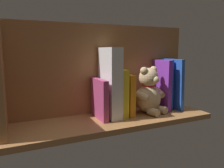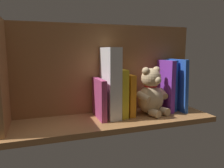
% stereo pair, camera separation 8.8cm
% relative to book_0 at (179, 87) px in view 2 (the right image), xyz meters
% --- Properties ---
extents(ground_plane, '(0.85, 0.26, 0.02)m').
position_rel_book_0_xyz_m(ground_plane, '(0.36, 0.04, -0.11)').
color(ground_plane, '#9E6B3D').
extents(shelf_back_panel, '(0.85, 0.02, 0.39)m').
position_rel_book_0_xyz_m(shelf_back_panel, '(0.36, -0.06, 0.09)').
color(shelf_back_panel, '#936034').
rests_on(shelf_back_panel, ground_plane).
extents(shelf_side_divider, '(0.02, 0.20, 0.39)m').
position_rel_book_0_xyz_m(shelf_side_divider, '(0.76, 0.04, 0.09)').
color(shelf_side_divider, '#9E6B3D').
rests_on(shelf_side_divider, ground_plane).
extents(book_0, '(0.02, 0.10, 0.21)m').
position_rel_book_0_xyz_m(book_0, '(0.00, 0.00, 0.00)').
color(book_0, black).
rests_on(book_0, ground_plane).
extents(book_1, '(0.03, 0.15, 0.24)m').
position_rel_book_0_xyz_m(book_1, '(0.03, 0.02, 0.02)').
color(book_1, blue).
rests_on(book_1, ground_plane).
extents(book_2, '(0.02, 0.11, 0.23)m').
position_rel_book_0_xyz_m(book_2, '(0.05, 0.00, 0.01)').
color(book_2, blue).
rests_on(book_2, ground_plane).
extents(book_3, '(0.02, 0.13, 0.23)m').
position_rel_book_0_xyz_m(book_3, '(0.08, 0.01, 0.01)').
color(book_3, purple).
rests_on(book_3, ground_plane).
extents(teddy_bear, '(0.16, 0.16, 0.21)m').
position_rel_book_0_xyz_m(teddy_bear, '(0.17, 0.04, -0.01)').
color(teddy_bear, '#D1B284').
rests_on(teddy_bear, ground_plane).
extents(book_4, '(0.03, 0.13, 0.18)m').
position_rel_book_0_xyz_m(book_4, '(0.27, 0.01, -0.02)').
color(book_4, orange).
rests_on(book_4, ground_plane).
extents(book_5, '(0.03, 0.13, 0.20)m').
position_rel_book_0_xyz_m(book_5, '(0.31, 0.02, -0.00)').
color(book_5, yellow).
rests_on(book_5, ground_plane).
extents(dictionary_thick_white, '(0.05, 0.15, 0.29)m').
position_rel_book_0_xyz_m(dictionary_thick_white, '(0.36, 0.02, 0.04)').
color(dictionary_thick_white, white).
rests_on(dictionary_thick_white, ground_plane).
extents(book_6, '(0.02, 0.15, 0.16)m').
position_rel_book_0_xyz_m(book_6, '(0.41, 0.02, -0.02)').
color(book_6, '#B23F72').
rests_on(book_6, ground_plane).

